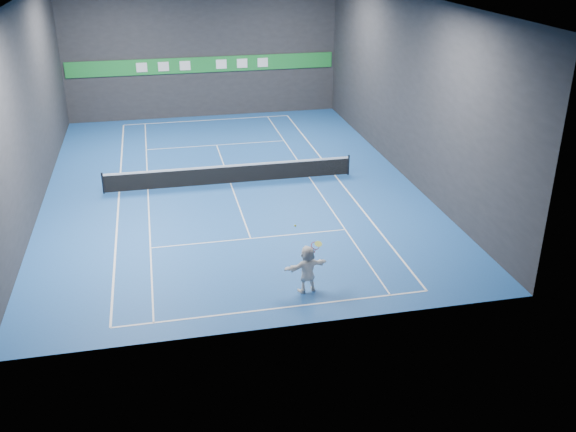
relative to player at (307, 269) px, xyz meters
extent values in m
plane|color=#1B4D99|center=(-1.31, 10.97, -0.89)|extent=(26.00, 26.00, 0.00)
cube|color=#27272A|center=(-1.31, 23.97, 3.61)|extent=(18.00, 0.10, 9.00)
cube|color=#27272A|center=(-1.31, -2.03, 3.61)|extent=(18.00, 0.10, 9.00)
cube|color=#27272A|center=(-10.31, 10.97, 3.61)|extent=(0.10, 26.00, 9.00)
cube|color=#27272A|center=(7.69, 10.97, 3.61)|extent=(0.10, 26.00, 9.00)
cube|color=white|center=(-1.31, -0.92, -0.88)|extent=(10.98, 0.08, 0.01)
cube|color=white|center=(-1.31, 22.86, -0.88)|extent=(10.98, 0.08, 0.01)
cube|color=white|center=(-6.80, 10.97, -0.88)|extent=(0.08, 23.78, 0.01)
cube|color=white|center=(4.18, 10.97, -0.88)|extent=(0.08, 23.78, 0.01)
cube|color=white|center=(-5.42, 10.97, -0.88)|extent=(0.06, 23.78, 0.01)
cube|color=white|center=(2.80, 10.97, -0.88)|extent=(0.06, 23.78, 0.01)
cube|color=white|center=(-1.31, 4.57, -0.88)|extent=(8.23, 0.06, 0.01)
cube|color=white|center=(-1.31, 17.37, -0.88)|extent=(8.23, 0.06, 0.01)
cube|color=white|center=(-1.31, 10.97, -0.88)|extent=(0.06, 12.80, 0.01)
imported|color=white|center=(0.00, 0.00, 0.00)|extent=(1.71, 0.85, 1.77)
sphere|color=#EFF829|center=(-0.42, 0.09, 1.68)|extent=(0.07, 0.07, 0.07)
cylinder|color=black|center=(-7.51, 10.97, -0.35)|extent=(0.10, 0.10, 1.07)
cylinder|color=black|center=(4.89, 10.97, -0.35)|extent=(0.10, 0.10, 1.07)
cube|color=black|center=(-1.31, 10.97, -0.42)|extent=(12.40, 0.03, 0.86)
cube|color=white|center=(-1.31, 10.97, 0.06)|extent=(12.40, 0.04, 0.10)
cube|color=#1C8331|center=(-1.31, 23.91, 2.61)|extent=(17.64, 0.06, 1.00)
cube|color=silver|center=(-5.31, 23.85, 2.61)|extent=(0.70, 0.04, 0.60)
cube|color=silver|center=(-3.91, 23.85, 2.61)|extent=(0.70, 0.04, 0.60)
cube|color=white|center=(-2.51, 23.85, 2.61)|extent=(0.70, 0.04, 0.60)
cube|color=white|center=(-0.11, 23.85, 2.61)|extent=(0.70, 0.04, 0.60)
cube|color=white|center=(1.29, 23.85, 2.61)|extent=(0.70, 0.04, 0.60)
cube|color=white|center=(2.69, 23.85, 2.61)|extent=(0.70, 0.04, 0.60)
torus|color=red|center=(0.28, 0.05, 0.86)|extent=(0.43, 0.35, 0.29)
cylinder|color=#BDD34A|center=(0.39, 0.05, 0.92)|extent=(0.37, 0.34, 0.16)
cylinder|color=red|center=(0.27, 0.05, 0.65)|extent=(0.04, 0.12, 0.18)
cylinder|color=#F1EA0C|center=(0.22, 0.03, 0.50)|extent=(0.11, 0.20, 0.23)
camera|label=1|loc=(-4.83, -19.18, 11.00)|focal=40.00mm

